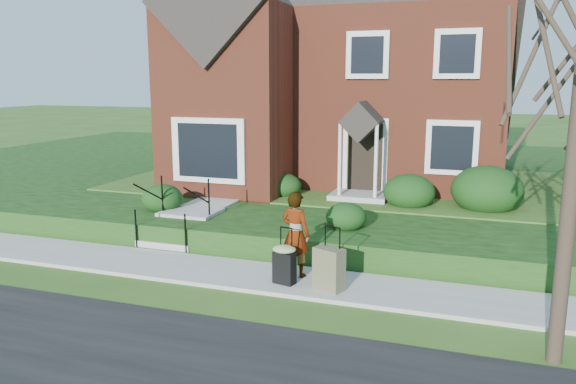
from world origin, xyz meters
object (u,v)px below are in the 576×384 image
at_px(front_steps, 182,223).
at_px(woman, 296,234).
at_px(suitcase_black, 284,262).
at_px(suitcase_olive, 329,269).

bearing_deg(front_steps, woman, -25.12).
xyz_separation_m(front_steps, suitcase_black, (3.41, -2.13, 0.03)).
relative_size(front_steps, suitcase_olive, 1.67).
height_order(woman, suitcase_olive, woman).
bearing_deg(woman, suitcase_olive, 161.47).
bearing_deg(suitcase_black, suitcase_olive, 10.97).
bearing_deg(front_steps, suitcase_olive, -26.70).
height_order(front_steps, suitcase_black, front_steps).
bearing_deg(suitcase_black, front_steps, 161.15).
bearing_deg(suitcase_olive, suitcase_black, -159.66).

